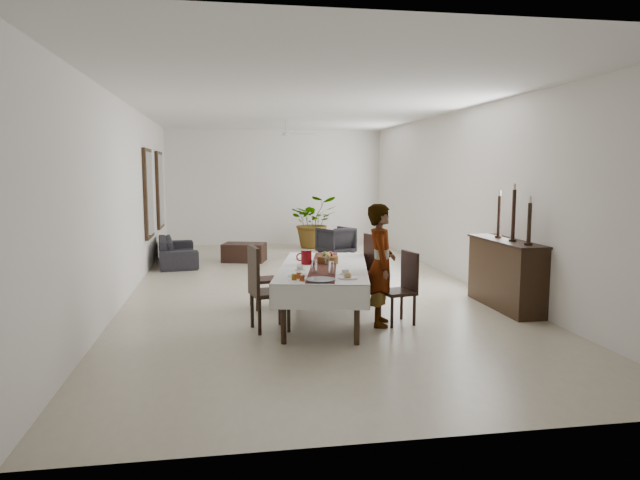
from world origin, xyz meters
The scene contains 88 objects.
floor centered at (0.00, 0.00, 0.00)m, with size 6.00×12.00×0.00m, color beige.
ceiling centered at (0.00, 0.00, 3.20)m, with size 6.00×12.00×0.02m, color white.
wall_back centered at (0.00, 6.00, 1.60)m, with size 6.00×0.02×3.20m, color white.
wall_front centered at (0.00, -6.00, 1.60)m, with size 6.00×0.02×3.20m, color white.
wall_left centered at (-3.00, 0.00, 1.60)m, with size 0.02×12.00×3.20m, color white.
wall_right centered at (3.00, 0.00, 1.60)m, with size 0.02×12.00×3.20m, color white.
dining_table_top centered at (-0.06, -2.35, 0.73)m, with size 1.00×2.40×0.05m, color black.
table_leg_fl centered at (-0.73, -3.38, 0.35)m, with size 0.07×0.07×0.70m, color black.
table_leg_fr centered at (0.13, -3.56, 0.35)m, with size 0.07×0.07×0.70m, color black.
table_leg_bl centered at (-0.26, -1.14, 0.35)m, with size 0.07×0.07×0.70m, color black.
table_leg_br centered at (0.60, -1.33, 0.35)m, with size 0.07×0.07×0.70m, color black.
tablecloth_top centered at (-0.06, -2.35, 0.76)m, with size 1.18×2.58×0.01m, color white.
tablecloth_drape_left centered at (-0.64, -2.23, 0.61)m, with size 0.01×2.58×0.30m, color silver.
tablecloth_drape_right centered at (0.51, -2.47, 0.61)m, with size 0.01×2.58×0.30m, color silver.
tablecloth_drape_near centered at (-0.33, -3.61, 0.61)m, with size 1.18×0.01×0.30m, color silver.
tablecloth_drape_far centered at (0.20, -1.09, 0.61)m, with size 1.18×0.01×0.30m, color white.
table_runner centered at (-0.06, -2.35, 0.76)m, with size 0.35×2.50×0.00m, color #582419.
red_pitcher centered at (-0.28, -2.15, 0.86)m, with size 0.15×0.15×0.20m, color maroon.
pitcher_handle centered at (-0.36, -2.13, 0.86)m, with size 0.12×0.12×0.02m, color maroon.
wine_glass_near centered at (-0.08, -3.01, 0.85)m, with size 0.07×0.07×0.17m, color silver.
wine_glass_mid centered at (-0.27, -2.87, 0.85)m, with size 0.07×0.07×0.17m, color silver.
wine_glass_far centered at (0.00, -2.31, 0.85)m, with size 0.07×0.07×0.17m, color white.
teacup_right centered at (0.11, -3.00, 0.79)m, with size 0.09×0.09×0.06m, color white.
saucer_right centered at (0.11, -3.00, 0.77)m, with size 0.15×0.15×0.01m, color white.
teacup_left centered at (-0.43, -2.63, 0.79)m, with size 0.09×0.09×0.06m, color silver.
saucer_left centered at (-0.43, -2.63, 0.77)m, with size 0.15×0.15×0.01m, color white.
plate_near_right centered at (0.07, -3.30, 0.77)m, with size 0.24×0.24×0.02m, color silver.
bread_near_right centered at (0.07, -3.30, 0.80)m, with size 0.09×0.09×0.09m, color tan.
plate_near_left centered at (-0.51, -3.02, 0.77)m, with size 0.24×0.24×0.02m, color white.
plate_far_left centered at (-0.26, -1.75, 0.77)m, with size 0.24×0.24×0.02m, color white.
serving_tray centered at (-0.28, -3.38, 0.77)m, with size 0.36×0.36×0.02m, color #3B3A3F.
jam_jar_a centered at (-0.50, -3.36, 0.80)m, with size 0.06×0.06×0.08m, color maroon.
jam_jar_b centered at (-0.59, -3.28, 0.80)m, with size 0.06×0.06×0.08m, color brown.
jam_jar_c centered at (-0.52, -3.20, 0.80)m, with size 0.06×0.06×0.08m, color #9B4216.
fruit_basket centered at (0.04, -2.12, 0.81)m, with size 0.30×0.30×0.10m, color brown.
fruit_red centered at (0.07, -2.10, 0.89)m, with size 0.09×0.09×0.09m, color #9D120F.
fruit_green centered at (0.00, -2.08, 0.89)m, with size 0.08×0.08×0.08m, color #5B7322.
fruit_yellow centered at (0.03, -2.17, 0.89)m, with size 0.08×0.08×0.08m, color gold.
chair_right_near_seat centered at (0.89, -2.72, 0.44)m, with size 0.42×0.42×0.05m, color black.
chair_right_near_leg_fl centered at (1.09, -2.85, 0.21)m, with size 0.04×0.04×0.41m, color black.
chair_right_near_leg_fr centered at (1.02, -2.51, 0.21)m, with size 0.04×0.04×0.41m, color black.
chair_right_near_leg_bl centered at (0.76, -2.92, 0.21)m, with size 0.04×0.04×0.41m, color black.
chair_right_near_leg_br centered at (0.68, -2.59, 0.21)m, with size 0.04×0.04×0.41m, color black.
chair_right_near_back centered at (1.07, -2.67, 0.72)m, with size 0.42×0.04×0.53m, color black.
chair_right_far_seat centered at (0.66, -1.54, 0.48)m, with size 0.46×0.46×0.05m, color black.
chair_right_far_leg_fl centered at (0.90, -1.66, 0.23)m, with size 0.05×0.05×0.45m, color black.
chair_right_far_leg_fr centered at (0.78, -1.31, 0.23)m, with size 0.05×0.05×0.45m, color black.
chair_right_far_leg_bl centered at (0.54, -1.78, 0.23)m, with size 0.05×0.05×0.45m, color black.
chair_right_far_leg_br centered at (0.42, -1.42, 0.23)m, with size 0.05×0.05×0.45m, color black.
chair_right_far_back centered at (0.86, -1.48, 0.79)m, with size 0.46×0.04×0.58m, color black.
chair_left_near_seat centered at (-0.84, -2.74, 0.49)m, with size 0.47×0.47×0.05m, color black.
chair_left_near_leg_fl centered at (-1.07, -2.59, 0.23)m, with size 0.05×0.05×0.47m, color black.
chair_left_near_leg_fr centered at (-0.99, -2.96, 0.23)m, with size 0.05×0.05×0.47m, color black.
chair_left_near_leg_bl centered at (-0.69, -2.51, 0.23)m, with size 0.05×0.05×0.47m, color black.
chair_left_near_leg_br centered at (-0.61, -2.89, 0.23)m, with size 0.05×0.05×0.47m, color black.
chair_left_near_back centered at (-1.05, -2.78, 0.81)m, with size 0.47×0.04×0.60m, color black.
chair_left_far_seat centered at (-0.83, -1.50, 0.43)m, with size 0.41×0.41×0.05m, color black.
chair_left_far_leg_fl centered at (-1.03, -1.37, 0.20)m, with size 0.04×0.04×0.40m, color black.
chair_left_far_leg_fr centered at (-0.95, -1.70, 0.20)m, with size 0.04×0.04×0.40m, color black.
chair_left_far_leg_bl centered at (-0.70, -1.30, 0.20)m, with size 0.04×0.04×0.40m, color black.
chair_left_far_leg_br centered at (-0.63, -1.62, 0.20)m, with size 0.04×0.04×0.40m, color black.
chair_left_far_back centered at (-1.01, -1.54, 0.71)m, with size 0.41×0.04×0.52m, color black.
woman centered at (0.65, -2.73, 0.82)m, with size 0.60×0.39×1.64m, color gray.
sideboard_body centered at (2.78, -2.10, 0.50)m, with size 0.45×1.68×1.01m, color black.
sideboard_top centered at (2.78, -2.10, 1.02)m, with size 0.49×1.74×0.03m, color black.
candlestick_near_base centered at (2.78, -2.72, 1.06)m, with size 0.11×0.11×0.03m, color black.
candlestick_near_shaft centered at (2.78, -2.72, 1.35)m, with size 0.06×0.06×0.56m, color black.
candlestick_near_candle centered at (2.78, -2.72, 1.68)m, with size 0.04×0.04×0.09m, color #EDE4CD.
candlestick_mid_base centered at (2.78, -2.27, 1.06)m, with size 0.11×0.11×0.03m, color black.
candlestick_mid_shaft centered at (2.78, -2.27, 1.44)m, with size 0.06×0.06×0.73m, color black.
candlestick_mid_candle centered at (2.78, -2.27, 1.84)m, with size 0.04×0.04×0.09m, color beige.
candlestick_far_base centered at (2.78, -1.82, 1.06)m, with size 0.11×0.11×0.03m, color black.
candlestick_far_shaft centered at (2.78, -1.82, 1.38)m, with size 0.06×0.06×0.61m, color black.
candlestick_far_candle centered at (2.78, -1.82, 1.73)m, with size 0.04×0.04×0.09m, color beige.
sofa centered at (-2.47, 2.89, 0.30)m, with size 2.03×0.79×0.59m, color #242226.
armchair centered at (1.28, 3.68, 0.35)m, with size 0.74×0.76×0.69m, color #262328.
coffee_table centered at (-0.99, 3.00, 0.21)m, with size 0.94×0.63×0.42m, color black.
potted_plant centered at (0.94, 5.06, 0.70)m, with size 1.27×1.10×1.41m, color #295C24.
mirror_frame_near centered at (-2.96, 2.20, 1.60)m, with size 0.06×1.05×1.85m, color black.
mirror_glass_near centered at (-2.92, 2.20, 1.60)m, with size 0.01×0.90×1.70m, color silver.
mirror_frame_far centered at (-2.96, 4.30, 1.60)m, with size 0.06×1.05×1.85m, color black.
mirror_glass_far centered at (-2.92, 4.30, 1.60)m, with size 0.01×0.90×1.70m, color silver.
fan_rod centered at (0.00, 3.00, 3.10)m, with size 0.04×0.04×0.20m, color white.
fan_hub centered at (0.00, 3.00, 2.90)m, with size 0.16×0.16×0.08m, color silver.
fan_blade_n centered at (0.00, 3.35, 2.90)m, with size 0.10×0.55×0.01m, color silver.
fan_blade_s centered at (0.00, 2.65, 2.90)m, with size 0.10×0.55×0.01m, color white.
fan_blade_e centered at (0.35, 3.00, 2.90)m, with size 0.55×0.10×0.01m, color silver.
fan_blade_w centered at (-0.35, 3.00, 2.90)m, with size 0.55×0.10×0.01m, color white.
Camera 1 is at (-1.39, -10.03, 2.08)m, focal length 32.00 mm.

